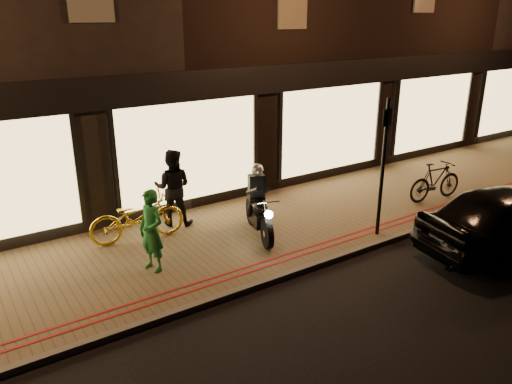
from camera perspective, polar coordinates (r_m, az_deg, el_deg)
ground at (r=9.55m, az=3.71°, el=-9.92°), size 90.00×90.00×0.00m
sidewalk at (r=10.99m, az=-2.63°, el=-5.37°), size 50.00×4.00×0.12m
kerb_stone at (r=9.55m, az=3.53°, el=-9.48°), size 50.00×0.14×0.12m
red_kerb_lines at (r=9.88m, az=1.77°, el=-8.00°), size 50.00×0.26×0.01m
building_row at (r=16.37m, az=-16.30°, el=17.31°), size 48.00×10.11×8.50m
motorcycle at (r=10.81m, az=0.29°, el=-1.90°), size 0.85×1.87×1.59m
sign_post at (r=10.83m, az=14.35°, el=3.45°), size 0.35×0.11×3.00m
bicycle_gold at (r=10.89m, az=-13.44°, el=-2.80°), size 2.08×0.97×1.05m
bicycle_dark at (r=13.72m, az=19.83°, el=1.18°), size 1.75×0.68×1.02m
person_green at (r=9.48m, az=-11.85°, el=-4.37°), size 0.54×0.67×1.59m
person_dark at (r=11.44m, az=-9.50°, el=0.51°), size 1.09×1.04×1.77m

